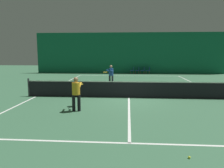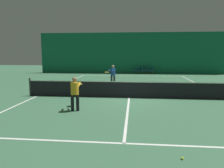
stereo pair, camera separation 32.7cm
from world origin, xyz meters
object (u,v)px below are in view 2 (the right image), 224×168
(tennis_net, at_px, (129,89))
(player_near, at_px, (75,91))
(courtside_chair_1, at_px, (141,70))
(courtside_chair_2, at_px, (147,70))
(courtside_chair_0, at_px, (136,70))
(tennis_ball, at_px, (182,158))
(player_far, at_px, (113,74))
(courtside_chair_3, at_px, (152,70))

(tennis_net, height_order, player_near, player_near)
(courtside_chair_1, height_order, courtside_chair_2, same)
(courtside_chair_0, bearing_deg, tennis_ball, 2.63)
(player_near, bearing_deg, courtside_chair_1, -14.14)
(courtside_chair_1, height_order, tennis_ball, courtside_chair_1)
(courtside_chair_2, relative_size, tennis_ball, 12.73)
(tennis_net, xyz_separation_m, courtside_chair_0, (0.49, 14.13, -0.03))
(player_far, relative_size, courtside_chair_3, 1.90)
(player_near, relative_size, player_far, 0.95)
(player_near, distance_m, courtside_chair_3, 17.80)
(player_far, relative_size, courtside_chair_1, 1.90)
(courtside_chair_0, xyz_separation_m, courtside_chair_1, (0.63, 0.00, 0.00))
(player_far, xyz_separation_m, courtside_chair_1, (2.53, 9.51, -0.45))
(player_near, relative_size, tennis_ball, 23.06)
(tennis_net, bearing_deg, courtside_chair_0, 88.03)
(tennis_net, height_order, tennis_ball, tennis_net)
(player_far, bearing_deg, courtside_chair_0, -168.31)
(tennis_net, distance_m, tennis_ball, 7.37)
(courtside_chair_0, height_order, courtside_chair_3, same)
(tennis_ball, bearing_deg, player_far, 103.69)
(player_far, xyz_separation_m, tennis_ball, (2.88, -11.82, -0.90))
(courtside_chair_1, relative_size, courtside_chair_2, 1.00)
(courtside_chair_1, bearing_deg, courtside_chair_0, -90.00)
(courtside_chair_1, xyz_separation_m, courtside_chair_2, (0.63, 0.00, 0.00))
(courtside_chair_3, distance_m, tennis_ball, 21.36)
(player_far, distance_m, courtside_chair_2, 10.04)
(player_far, height_order, courtside_chair_3, player_far)
(player_near, xyz_separation_m, player_far, (0.93, 7.64, 0.04))
(player_near, distance_m, courtside_chair_1, 17.51)
(courtside_chair_0, relative_size, courtside_chair_3, 1.00)
(tennis_net, height_order, courtside_chair_0, tennis_net)
(player_far, distance_m, courtside_chair_3, 10.25)
(tennis_net, bearing_deg, player_far, 107.04)
(courtside_chair_1, distance_m, courtside_chair_3, 1.26)
(courtside_chair_0, xyz_separation_m, courtside_chair_3, (1.89, 0.00, 0.00))
(player_far, bearing_deg, tennis_net, 40.03)
(player_far, bearing_deg, tennis_ball, 36.68)
(player_near, distance_m, tennis_ball, 5.72)
(courtside_chair_2, distance_m, tennis_ball, 21.34)
(player_near, relative_size, courtside_chair_2, 1.81)
(tennis_net, distance_m, courtside_chair_1, 14.17)
(courtside_chair_0, relative_size, tennis_ball, 12.73)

